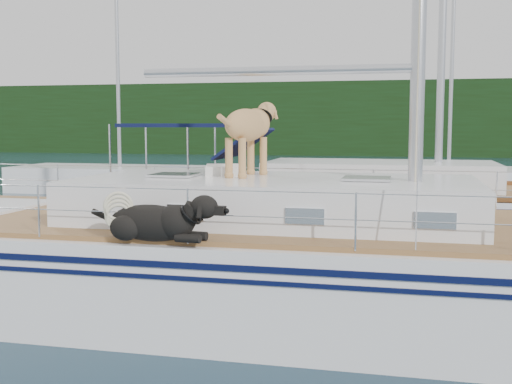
# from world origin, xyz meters

# --- Properties ---
(ground) EXTENTS (120.00, 120.00, 0.00)m
(ground) POSITION_xyz_m (0.00, 0.00, 0.00)
(ground) COLOR black
(ground) RESTS_ON ground
(tree_line) EXTENTS (90.00, 3.00, 6.00)m
(tree_line) POSITION_xyz_m (0.00, 45.00, 3.00)
(tree_line) COLOR black
(tree_line) RESTS_ON ground
(shore_bank) EXTENTS (92.00, 1.00, 1.20)m
(shore_bank) POSITION_xyz_m (0.00, 46.20, 0.60)
(shore_bank) COLOR #595147
(shore_bank) RESTS_ON ground
(main_sailboat) EXTENTS (12.00, 3.90, 14.01)m
(main_sailboat) POSITION_xyz_m (0.09, -0.00, 0.68)
(main_sailboat) COLOR white
(main_sailboat) RESTS_ON ground
(neighbor_sailboat) EXTENTS (11.00, 3.50, 13.30)m
(neighbor_sailboat) POSITION_xyz_m (0.86, 5.71, 0.63)
(neighbor_sailboat) COLOR white
(neighbor_sailboat) RESTS_ON ground
(bg_boat_west) EXTENTS (8.00, 3.00, 11.65)m
(bg_boat_west) POSITION_xyz_m (-8.00, 14.00, 0.45)
(bg_boat_west) COLOR white
(bg_boat_west) RESTS_ON ground
(bg_boat_center) EXTENTS (7.20, 3.00, 11.65)m
(bg_boat_center) POSITION_xyz_m (4.00, 16.00, 0.45)
(bg_boat_center) COLOR white
(bg_boat_center) RESTS_ON ground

